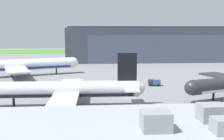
# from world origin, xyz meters

# --- Properties ---
(ground_plane) EXTENTS (440.00, 440.00, 0.00)m
(ground_plane) POSITION_xyz_m (0.00, 0.00, 0.00)
(ground_plane) COLOR slate
(grass_field_strip) EXTENTS (440.00, 56.00, 0.08)m
(grass_field_strip) POSITION_xyz_m (0.00, 176.58, 0.04)
(grass_field_strip) COLOR #43872E
(grass_field_strip) RESTS_ON ground_plane
(maintenance_hangar) EXTENTS (99.70, 41.52, 20.50)m
(maintenance_hangar) POSITION_xyz_m (26.16, 98.07, 9.79)
(maintenance_hangar) COLOR #383D47
(maintenance_hangar) RESTS_ON ground_plane
(airliner_far_left) EXTENTS (45.88, 38.11, 13.81)m
(airliner_far_left) POSITION_xyz_m (-38.47, 38.44, 4.27)
(airliner_far_left) COLOR white
(airliner_far_left) RESTS_ON ground_plane
(airliner_near_left) EXTENTS (37.09, 29.59, 12.35)m
(airliner_near_left) POSITION_xyz_m (-15.94, -6.75, 3.98)
(airliner_near_left) COLOR silver
(airliner_near_left) RESTS_ON ground_plane
(pushback_tractor) EXTENTS (4.03, 2.53, 1.97)m
(pushback_tractor) POSITION_xyz_m (10.16, 16.21, 1.13)
(pushback_tractor) COLOR #2D2D33
(pushback_tractor) RESTS_ON ground_plane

